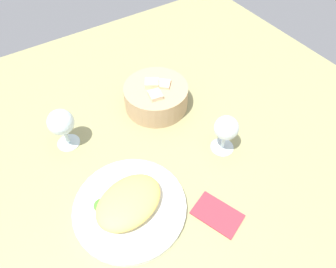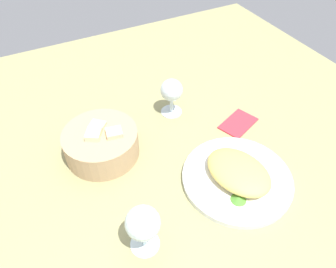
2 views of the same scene
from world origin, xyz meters
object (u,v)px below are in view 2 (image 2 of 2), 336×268
bread_basket (102,143)px  wine_glass_near (172,92)px  plate (237,178)px  folded_napkin (239,124)px  wine_glass_far (143,225)px

bread_basket → wine_glass_near: wine_glass_near is taller
plate → bread_basket: size_ratio=1.40×
bread_basket → plate: bearing=-131.9°
plate → bread_basket: (23.22, 25.89, 3.13)cm
wine_glass_near → folded_napkin: bearing=-133.5°
wine_glass_near → folded_napkin: wine_glass_near is taller
plate → wine_glass_far: bearing=100.3°
wine_glass_near → wine_glass_far: (-34.56, 24.26, 0.56)cm
bread_basket → folded_napkin: bread_basket is taller
folded_napkin → bread_basket: bearing=-32.4°
bread_basket → wine_glass_far: size_ratio=1.57×
folded_napkin → wine_glass_near: bearing=-64.9°
wine_glass_near → folded_napkin: size_ratio=1.03×
folded_napkin → plate: bearing=30.5°
bread_basket → wine_glass_near: size_ratio=1.66×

